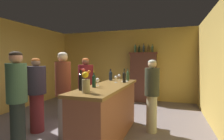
{
  "coord_description": "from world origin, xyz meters",
  "views": [
    {
      "loc": [
        1.81,
        -3.09,
        1.53
      ],
      "look_at": [
        0.66,
        0.25,
        1.34
      ],
      "focal_mm": 27.34,
      "sensor_mm": 36.0,
      "label": 1
    }
  ],
  "objects_px": {
    "wine_bottle_merlot": "(94,80)",
    "wine_glass_mid": "(98,80)",
    "wine_bottle_riesling": "(111,75)",
    "bar_counter": "(108,112)",
    "patron_tall": "(86,86)",
    "patron_near_entrance": "(37,92)",
    "display_bottle_midright": "(148,49)",
    "display_bottle_midleft": "(139,49)",
    "patron_redhead": "(63,91)",
    "display_bottle_left": "(135,49)",
    "bartender": "(152,92)",
    "wine_bottle_malbec": "(128,75)",
    "patron_by_cabinet": "(17,96)",
    "wine_glass_rear": "(116,78)",
    "patron_in_grey": "(63,83)",
    "wine_bottle_syrah": "(81,81)",
    "cheese_plate": "(125,81)",
    "wine_bottle_pinot": "(124,77)",
    "display_bottle_center": "(144,49)",
    "display_cabinet": "(143,76)",
    "display_bottle_right": "(152,49)",
    "flower_arrangement": "(86,82)",
    "wine_glass_front": "(119,76)"
  },
  "relations": [
    {
      "from": "wine_glass_rear",
      "to": "patron_in_grey",
      "type": "distance_m",
      "value": 1.66
    },
    {
      "from": "wine_bottle_syrah",
      "to": "cheese_plate",
      "type": "height_order",
      "value": "wine_bottle_syrah"
    },
    {
      "from": "wine_bottle_riesling",
      "to": "display_bottle_right",
      "type": "bearing_deg",
      "value": 74.09
    },
    {
      "from": "display_bottle_left",
      "to": "wine_glass_front",
      "type": "bearing_deg",
      "value": -88.05
    },
    {
      "from": "wine_bottle_pinot",
      "to": "wine_bottle_syrah",
      "type": "bearing_deg",
      "value": -109.0
    },
    {
      "from": "wine_bottle_riesling",
      "to": "patron_tall",
      "type": "relative_size",
      "value": 0.17
    },
    {
      "from": "wine_bottle_merlot",
      "to": "patron_tall",
      "type": "distance_m",
      "value": 1.55
    },
    {
      "from": "patron_near_entrance",
      "to": "bartender",
      "type": "xyz_separation_m",
      "value": [
        2.34,
        0.78,
        0.0
      ]
    },
    {
      "from": "wine_glass_front",
      "to": "wine_bottle_pinot",
      "type": "bearing_deg",
      "value": -60.77
    },
    {
      "from": "display_cabinet",
      "to": "cheese_plate",
      "type": "relative_size",
      "value": 12.31
    },
    {
      "from": "wine_bottle_malbec",
      "to": "wine_bottle_syrah",
      "type": "xyz_separation_m",
      "value": [
        -0.38,
        -1.55,
        0.03
      ]
    },
    {
      "from": "wine_bottle_malbec",
      "to": "display_bottle_center",
      "type": "distance_m",
      "value": 2.55
    },
    {
      "from": "wine_glass_rear",
      "to": "patron_near_entrance",
      "type": "xyz_separation_m",
      "value": [
        -1.6,
        -0.58,
        -0.31
      ]
    },
    {
      "from": "display_cabinet",
      "to": "wine_bottle_merlot",
      "type": "relative_size",
      "value": 6.53
    },
    {
      "from": "bar_counter",
      "to": "display_bottle_right",
      "type": "distance_m",
      "value": 3.64
    },
    {
      "from": "wine_bottle_merlot",
      "to": "wine_glass_mid",
      "type": "distance_m",
      "value": 0.19
    },
    {
      "from": "display_bottle_center",
      "to": "display_bottle_midright",
      "type": "xyz_separation_m",
      "value": [
        0.16,
        0.0,
        -0.01
      ]
    },
    {
      "from": "wine_glass_mid",
      "to": "display_bottle_midright",
      "type": "relative_size",
      "value": 0.48
    },
    {
      "from": "display_bottle_midleft",
      "to": "patron_by_cabinet",
      "type": "distance_m",
      "value": 4.54
    },
    {
      "from": "display_bottle_left",
      "to": "display_bottle_midright",
      "type": "height_order",
      "value": "display_bottle_left"
    },
    {
      "from": "cheese_plate",
      "to": "display_bottle_left",
      "type": "height_order",
      "value": "display_bottle_left"
    },
    {
      "from": "wine_bottle_pinot",
      "to": "display_bottle_center",
      "type": "relative_size",
      "value": 0.9
    },
    {
      "from": "wine_glass_mid",
      "to": "flower_arrangement",
      "type": "distance_m",
      "value": 0.72
    },
    {
      "from": "display_bottle_midleft",
      "to": "patron_redhead",
      "type": "xyz_separation_m",
      "value": [
        -0.85,
        -3.57,
        -1.02
      ]
    },
    {
      "from": "display_bottle_left",
      "to": "bartender",
      "type": "relative_size",
      "value": 0.21
    },
    {
      "from": "wine_bottle_malbec",
      "to": "wine_bottle_pinot",
      "type": "xyz_separation_m",
      "value": [
        0.02,
        -0.39,
        0.0
      ]
    },
    {
      "from": "wine_bottle_malbec",
      "to": "wine_glass_mid",
      "type": "relative_size",
      "value": 1.89
    },
    {
      "from": "patron_in_grey",
      "to": "bartender",
      "type": "xyz_separation_m",
      "value": [
        2.34,
        -0.18,
        -0.08
      ]
    },
    {
      "from": "wine_glass_mid",
      "to": "patron_near_entrance",
      "type": "height_order",
      "value": "patron_near_entrance"
    },
    {
      "from": "flower_arrangement",
      "to": "wine_bottle_pinot",
      "type": "bearing_deg",
      "value": 80.4
    },
    {
      "from": "wine_bottle_merlot",
      "to": "cheese_plate",
      "type": "distance_m",
      "value": 1.05
    },
    {
      "from": "display_bottle_midright",
      "to": "wine_glass_mid",
      "type": "bearing_deg",
      "value": -98.29
    },
    {
      "from": "bar_counter",
      "to": "display_bottle_midright",
      "type": "bearing_deg",
      "value": 84.17
    },
    {
      "from": "wine_bottle_riesling",
      "to": "bar_counter",
      "type": "bearing_deg",
      "value": -73.81
    },
    {
      "from": "wine_bottle_syrah",
      "to": "wine_glass_front",
      "type": "height_order",
      "value": "wine_bottle_syrah"
    },
    {
      "from": "patron_tall",
      "to": "display_bottle_center",
      "type": "bearing_deg",
      "value": 106.49
    },
    {
      "from": "wine_bottle_malbec",
      "to": "wine_bottle_riesling",
      "type": "relative_size",
      "value": 1.02
    },
    {
      "from": "wine_bottle_merlot",
      "to": "display_bottle_midright",
      "type": "distance_m",
      "value": 3.75
    },
    {
      "from": "cheese_plate",
      "to": "patron_by_cabinet",
      "type": "height_order",
      "value": "patron_by_cabinet"
    },
    {
      "from": "wine_glass_rear",
      "to": "wine_bottle_merlot",
      "type": "bearing_deg",
      "value": -103.36
    },
    {
      "from": "patron_tall",
      "to": "patron_near_entrance",
      "type": "xyz_separation_m",
      "value": [
        -0.59,
        -1.11,
        -0.01
      ]
    },
    {
      "from": "display_cabinet",
      "to": "wine_bottle_pinot",
      "type": "height_order",
      "value": "display_cabinet"
    },
    {
      "from": "display_bottle_midleft",
      "to": "patron_redhead",
      "type": "bearing_deg",
      "value": -103.36
    },
    {
      "from": "cheese_plate",
      "to": "display_bottle_center",
      "type": "bearing_deg",
      "value": 89.5
    },
    {
      "from": "wine_glass_front",
      "to": "patron_redhead",
      "type": "height_order",
      "value": "patron_redhead"
    },
    {
      "from": "patron_redhead",
      "to": "patron_in_grey",
      "type": "height_order",
      "value": "patron_redhead"
    },
    {
      "from": "cheese_plate",
      "to": "patron_tall",
      "type": "distance_m",
      "value": 1.18
    },
    {
      "from": "wine_bottle_malbec",
      "to": "patron_by_cabinet",
      "type": "xyz_separation_m",
      "value": [
        -1.44,
        -1.81,
        -0.23
      ]
    },
    {
      "from": "display_bottle_right",
      "to": "patron_by_cabinet",
      "type": "xyz_separation_m",
      "value": [
        -1.77,
        -4.23,
        -1.02
      ]
    },
    {
      "from": "patron_in_grey",
      "to": "cheese_plate",
      "type": "bearing_deg",
      "value": 1.42
    }
  ]
}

